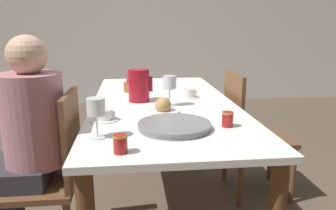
{
  "coord_description": "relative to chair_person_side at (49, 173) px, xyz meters",
  "views": [
    {
      "loc": [
        -0.19,
        -2.0,
        1.21
      ],
      "look_at": [
        0.0,
        -0.28,
        0.78
      ],
      "focal_mm": 35.0,
      "sensor_mm": 36.0,
      "label": 1
    }
  ],
  "objects": [
    {
      "name": "ground_plane",
      "position": [
        0.63,
        0.4,
        -0.47
      ],
      "size": [
        20.0,
        20.0,
        0.0
      ],
      "primitive_type": "plane",
      "color": "brown"
    },
    {
      "name": "wall_back",
      "position": [
        0.63,
        3.53,
        0.83
      ],
      "size": [
        10.0,
        0.06,
        2.6
      ],
      "color": "white",
      "rests_on": "ground_plane"
    },
    {
      "name": "dining_table",
      "position": [
        0.63,
        0.4,
        0.17
      ],
      "size": [
        0.88,
        1.86,
        0.73
      ],
      "color": "white",
      "rests_on": "ground_plane"
    },
    {
      "name": "chair_person_side",
      "position": [
        0.0,
        0.0,
        0.0
      ],
      "size": [
        0.42,
        0.42,
        0.89
      ],
      "rotation": [
        0.0,
        0.0,
        1.57
      ],
      "color": "brown",
      "rests_on": "ground_plane"
    },
    {
      "name": "chair_opposite",
      "position": [
        1.25,
        0.53,
        0.0
      ],
      "size": [
        0.42,
        0.42,
        0.89
      ],
      "rotation": [
        0.0,
        0.0,
        -1.57
      ],
      "color": "brown",
      "rests_on": "ground_plane"
    },
    {
      "name": "person_seated",
      "position": [
        -0.09,
        0.01,
        0.22
      ],
      "size": [
        0.39,
        0.41,
        1.17
      ],
      "rotation": [
        0.0,
        0.0,
        1.57
      ],
      "color": "#33333D",
      "rests_on": "ground_plane"
    },
    {
      "name": "red_pitcher",
      "position": [
        0.48,
        0.44,
        0.36
      ],
      "size": [
        0.16,
        0.13,
        0.2
      ],
      "color": "#A31423",
      "rests_on": "dining_table"
    },
    {
      "name": "wine_glass_water",
      "position": [
        0.66,
        0.3,
        0.4
      ],
      "size": [
        0.08,
        0.08,
        0.18
      ],
      "color": "white",
      "rests_on": "dining_table"
    },
    {
      "name": "wine_glass_juice",
      "position": [
        0.28,
        -0.23,
        0.39
      ],
      "size": [
        0.08,
        0.08,
        0.18
      ],
      "color": "white",
      "rests_on": "dining_table"
    },
    {
      "name": "teacup_near_person",
      "position": [
        0.29,
        0.03,
        0.29
      ],
      "size": [
        0.14,
        0.14,
        0.06
      ],
      "color": "white",
      "rests_on": "dining_table"
    },
    {
      "name": "teacup_across",
      "position": [
        0.81,
        0.5,
        0.29
      ],
      "size": [
        0.14,
        0.14,
        0.06
      ],
      "color": "white",
      "rests_on": "dining_table"
    },
    {
      "name": "serving_tray",
      "position": [
        0.63,
        -0.14,
        0.28
      ],
      "size": [
        0.35,
        0.35,
        0.03
      ],
      "color": "gray",
      "rests_on": "dining_table"
    },
    {
      "name": "bread_plate",
      "position": [
        0.6,
        0.15,
        0.29
      ],
      "size": [
        0.18,
        0.18,
        0.09
      ],
      "color": "white",
      "rests_on": "dining_table"
    },
    {
      "name": "jam_jar_amber",
      "position": [
        0.38,
        -0.42,
        0.3
      ],
      "size": [
        0.06,
        0.06,
        0.07
      ],
      "color": "#A81E1E",
      "rests_on": "dining_table"
    },
    {
      "name": "jam_jar_red",
      "position": [
        0.88,
        -0.14,
        0.3
      ],
      "size": [
        0.06,
        0.06,
        0.07
      ],
      "color": "#A81E1E",
      "rests_on": "dining_table"
    },
    {
      "name": "fruit_bowl",
      "position": [
        0.46,
        0.77,
        0.3
      ],
      "size": [
        0.17,
        0.17,
        0.11
      ],
      "color": "brown",
      "rests_on": "dining_table"
    }
  ]
}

